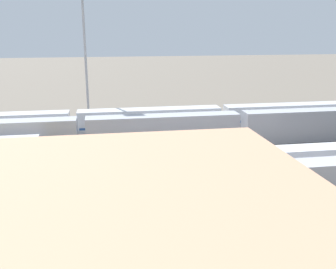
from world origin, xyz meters
The scene contains 14 objects.
ground_plane centered at (0.00, 0.00, 0.00)m, with size 400.00×400.00×0.00m, color #60594F.
track_bed_0 centered at (0.00, -17.50, 0.06)m, with size 140.00×2.80×0.12m, color #3D3833.
track_bed_1 centered at (0.00, -12.50, 0.06)m, with size 140.00×2.80×0.12m, color #4C443D.
track_bed_2 centered at (0.00, -7.50, 0.06)m, with size 140.00×2.80×0.12m, color #3D3833.
track_bed_3 centered at (0.00, -2.50, 0.06)m, with size 140.00×2.80×0.12m, color #4C443D.
track_bed_4 centered at (0.00, 2.50, 0.06)m, with size 140.00×2.80×0.12m, color #4C443D.
track_bed_5 centered at (0.00, 7.50, 0.06)m, with size 140.00×2.80×0.12m, color #4C443D.
track_bed_6 centered at (0.00, 12.50, 0.06)m, with size 140.00×2.80×0.12m, color #3D3833.
track_bed_7 centered at (0.00, 17.50, 0.06)m, with size 140.00×2.80×0.12m, color #4C443D.
train_on_track_7 centered at (14.71, 17.50, 2.02)m, with size 71.40×3.00×3.80m.
train_on_track_2 centered at (-12.40, -7.50, 2.60)m, with size 95.60×3.06×5.00m.
train_on_track_3 centered at (-1.75, -2.50, 2.62)m, with size 71.40×3.00×5.00m.
train_on_track_6 centered at (-11.15, 12.50, 2.10)m, with size 66.40×3.06×4.40m.
light_mast_0 centered at (9.95, -21.25, 18.63)m, with size 2.80×0.70×29.60m.
Camera 1 is at (7.02, 53.26, 17.66)m, focal length 41.43 mm.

